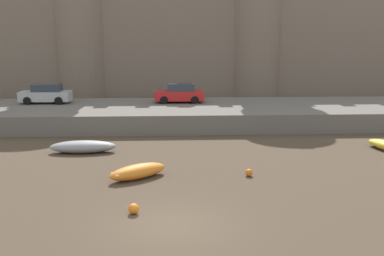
{
  "coord_description": "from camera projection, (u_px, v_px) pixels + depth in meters",
  "views": [
    {
      "loc": [
        0.01,
        -15.46,
        6.67
      ],
      "look_at": [
        1.05,
        5.58,
        2.5
      ],
      "focal_mm": 42.0,
      "sensor_mm": 36.0,
      "label": 1
    }
  ],
  "objects": [
    {
      "name": "mooring_buoy_near_channel",
      "position": [
        249.0,
        173.0,
        22.22
      ],
      "size": [
        0.37,
        0.37,
        0.37
      ],
      "primitive_type": "sphere",
      "color": "orange",
      "rests_on": "ground"
    },
    {
      "name": "castle",
      "position": [
        169.0,
        33.0,
        46.63
      ],
      "size": [
        60.23,
        6.15,
        19.88
      ],
      "color": "#7A6B5B",
      "rests_on": "ground"
    },
    {
      "name": "car_quay_east",
      "position": [
        46.0,
        94.0,
        37.37
      ],
      "size": [
        4.13,
        1.94,
        1.62
      ],
      "color": "#B2B5B7",
      "rests_on": "quay_road"
    },
    {
      "name": "car_quay_west",
      "position": [
        180.0,
        93.0,
        37.8
      ],
      "size": [
        4.13,
        1.94,
        1.62
      ],
      "color": "red",
      "rests_on": "quay_road"
    },
    {
      "name": "quay_road",
      "position": [
        170.0,
        114.0,
        36.34
      ],
      "size": [
        66.08,
        10.0,
        1.42
      ],
      "primitive_type": "cube",
      "color": "#666059",
      "rests_on": "ground"
    },
    {
      "name": "rowboat_midflat_centre",
      "position": [
        83.0,
        146.0,
        26.81
      ],
      "size": [
        3.95,
        1.42,
        0.73
      ],
      "color": "gray",
      "rests_on": "ground"
    },
    {
      "name": "mooring_buoy_mid_mud",
      "position": [
        134.0,
        209.0,
        17.41
      ],
      "size": [
        0.42,
        0.42,
        0.42
      ],
      "primitive_type": "sphere",
      "color": "orange",
      "rests_on": "ground"
    },
    {
      "name": "rowboat_foreground_left",
      "position": [
        138.0,
        171.0,
        21.83
      ],
      "size": [
        3.11,
        2.64,
        0.7
      ],
      "color": "orange",
      "rests_on": "ground"
    },
    {
      "name": "ground_plane",
      "position": [
        171.0,
        225.0,
        16.44
      ],
      "size": [
        160.0,
        160.0,
        0.0
      ],
      "primitive_type": "plane",
      "color": "#4C3D2D"
    }
  ]
}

